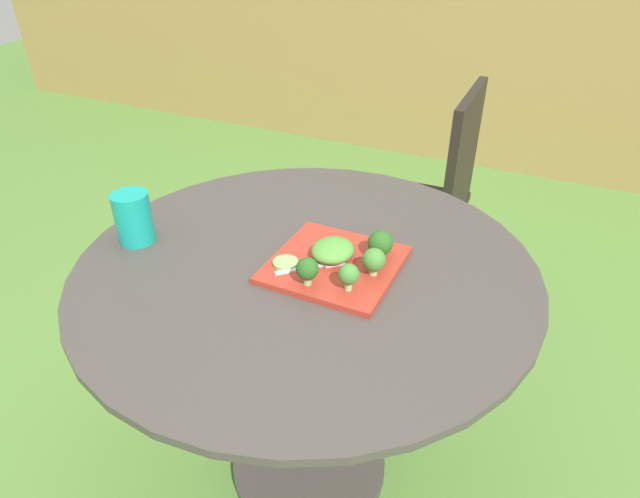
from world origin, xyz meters
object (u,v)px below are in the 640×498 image
(patio_chair, at_px, (427,192))
(fork, at_px, (317,266))
(drinking_glass, at_px, (134,220))
(salad_plate, at_px, (335,265))

(patio_chair, distance_m, fork, 0.92)
(drinking_glass, bearing_deg, fork, 8.28)
(salad_plate, bearing_deg, drinking_glass, -168.22)
(salad_plate, xyz_separation_m, drinking_glass, (-0.47, -0.10, 0.05))
(drinking_glass, xyz_separation_m, fork, (0.44, 0.06, -0.04))
(salad_plate, distance_m, fork, 0.04)
(salad_plate, bearing_deg, patio_chair, 91.34)
(patio_chair, height_order, drinking_glass, patio_chair)
(salad_plate, bearing_deg, fork, -129.31)
(salad_plate, height_order, fork, fork)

